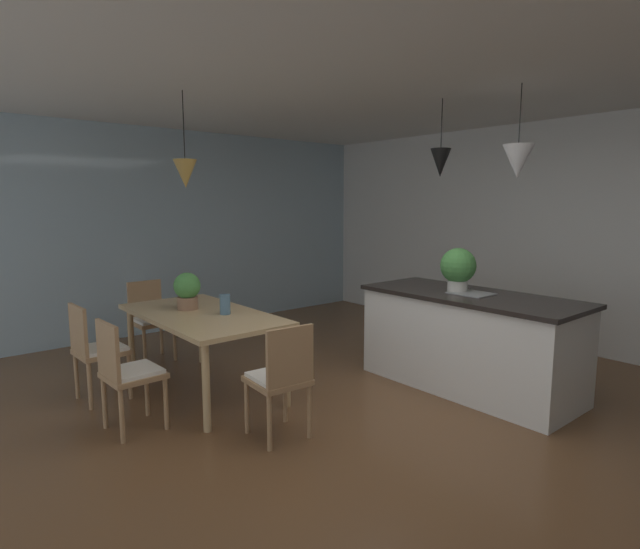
{
  "coord_description": "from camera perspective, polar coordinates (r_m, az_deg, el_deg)",
  "views": [
    {
      "loc": [
        2.49,
        -2.78,
        1.74
      ],
      "look_at": [
        -0.82,
        -0.01,
        1.12
      ],
      "focal_mm": 28.36,
      "sensor_mm": 36.0,
      "label": 1
    }
  ],
  "objects": [
    {
      "name": "chair_near_right",
      "position": [
        4.15,
        -20.96,
        -10.13
      ],
      "size": [
        0.42,
        0.42,
        0.87
      ],
      "color": "#A87F56",
      "rests_on": "ground_plane"
    },
    {
      "name": "pendant_over_island_main",
      "position": [
        5.04,
        13.43,
        12.18
      ],
      "size": [
        0.19,
        0.19,
        0.72
      ],
      "color": "black"
    },
    {
      "name": "ground_plane",
      "position": [
        4.13,
        7.83,
        -17.13
      ],
      "size": [
        10.0,
        8.4,
        0.04
      ],
      "primitive_type": "cube",
      "color": "brown"
    },
    {
      "name": "potted_plant_on_island",
      "position": [
        4.92,
        15.31,
        0.77
      ],
      "size": [
        0.33,
        0.33,
        0.41
      ],
      "color": "beige",
      "rests_on": "kitchen_island"
    },
    {
      "name": "potted_plant_on_table",
      "position": [
        4.9,
        -14.76,
        -1.65
      ],
      "size": [
        0.25,
        0.25,
        0.35
      ],
      "color": "#8C664C",
      "rests_on": "dining_table"
    },
    {
      "name": "wall_back_kitchen",
      "position": [
        6.55,
        27.72,
        3.83
      ],
      "size": [
        10.0,
        0.12,
        2.7
      ],
      "primitive_type": "cube",
      "color": "silver",
      "rests_on": "ground_plane"
    },
    {
      "name": "vase_on_dining_table",
      "position": [
        4.62,
        -10.67,
        -3.33
      ],
      "size": [
        0.09,
        0.09,
        0.18
      ],
      "color": "slate",
      "rests_on": "dining_table"
    },
    {
      "name": "kitchen_island",
      "position": [
        4.97,
        16.45,
        -7.08
      ],
      "size": [
        2.02,
        0.86,
        0.91
      ],
      "color": "white",
      "rests_on": "ground_plane"
    },
    {
      "name": "chair_near_left",
      "position": [
        4.87,
        -24.01,
        -7.6
      ],
      "size": [
        0.42,
        0.42,
        0.87
      ],
      "color": "#A87F56",
      "rests_on": "ground_plane"
    },
    {
      "name": "ceiling_slab",
      "position": [
        3.87,
        8.69,
        23.37
      ],
      "size": [
        10.0,
        8.4,
        0.12
      ],
      "primitive_type": "cube",
      "color": "silver"
    },
    {
      "name": "dining_table",
      "position": [
        4.75,
        -13.18,
        -5.05
      ],
      "size": [
        1.74,
        0.91,
        0.74
      ],
      "color": "tan",
      "rests_on": "ground_plane"
    },
    {
      "name": "pendant_over_island_aux",
      "position": [
        4.61,
        21.41,
        11.81
      ],
      "size": [
        0.25,
        0.25,
        0.76
      ],
      "color": "black"
    },
    {
      "name": "pendant_over_table",
      "position": [
        4.71,
        -14.95,
        10.95
      ],
      "size": [
        0.21,
        0.21,
        0.84
      ],
      "color": "black"
    },
    {
      "name": "chair_window_end",
      "position": [
        5.91,
        -18.59,
        -4.63
      ],
      "size": [
        0.41,
        0.41,
        0.87
      ],
      "color": "#A87F56",
      "rests_on": "ground_plane"
    },
    {
      "name": "window_wall_left_glazing",
      "position": [
        7.13,
        -16.91,
        4.69
      ],
      "size": [
        0.06,
        8.4,
        2.7
      ],
      "primitive_type": "cube",
      "color": "#9EB7C6",
      "rests_on": "ground_plane"
    },
    {
      "name": "chair_kitchen_end",
      "position": [
        3.78,
        -4.43,
        -11.41
      ],
      "size": [
        0.43,
        0.43,
        0.87
      ],
      "color": "#A87F56",
      "rests_on": "ground_plane"
    }
  ]
}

